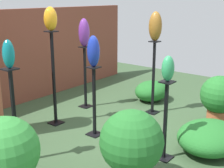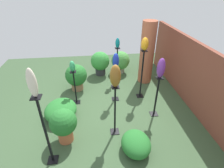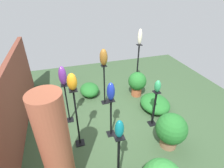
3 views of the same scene
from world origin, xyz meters
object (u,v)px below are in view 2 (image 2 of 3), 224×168
(pedestal_violet, at_px, (156,99))
(pedestal_bronze, at_px, (115,113))
(potted_plant_walkway_edge, at_px, (76,76))
(brick_pillar, at_px, (147,53))
(art_vase_ivory, at_px, (32,83))
(potted_plant_near_pillar, at_px, (121,61))
(art_vase_jade, at_px, (72,66))
(art_vase_bronze, at_px, (115,76))
(potted_plant_mid_right, at_px, (64,124))
(potted_plant_front_left, at_px, (100,62))
(pedestal_amber, at_px, (142,77))
(art_vase_violet, at_px, (161,68))
(art_vase_teal, at_px, (118,43))
(pedestal_ivory, at_px, (46,135))
(pedestal_jade, at_px, (75,89))
(pedestal_teal, at_px, (117,66))
(art_vase_cobalt, at_px, (116,61))
(art_vase_amber, at_px, (145,44))
(pedestal_cobalt, at_px, (115,86))

(pedestal_violet, bearing_deg, pedestal_bronze, -65.83)
(potted_plant_walkway_edge, bearing_deg, brick_pillar, 97.24)
(art_vase_ivory, distance_m, potted_plant_near_pillar, 4.37)
(art_vase_jade, xyz_separation_m, potted_plant_walkway_edge, (-0.74, -0.01, -0.68))
(art_vase_bronze, distance_m, potted_plant_mid_right, 1.52)
(art_vase_bronze, bearing_deg, potted_plant_front_left, -177.18)
(brick_pillar, height_order, art_vase_bronze, brick_pillar)
(potted_plant_walkway_edge, xyz_separation_m, potted_plant_near_pillar, (-1.05, 1.59, -0.01))
(pedestal_amber, distance_m, art_vase_ivory, 3.23)
(pedestal_bronze, distance_m, art_vase_violet, 1.46)
(brick_pillar, bearing_deg, art_vase_teal, -100.16)
(pedestal_ivory, bearing_deg, pedestal_jade, 168.84)
(potted_plant_near_pillar, bearing_deg, pedestal_jade, -41.49)
(potted_plant_walkway_edge, bearing_deg, potted_plant_front_left, 139.87)
(pedestal_amber, bearing_deg, potted_plant_front_left, -145.37)
(pedestal_jade, height_order, art_vase_bronze, art_vase_bronze)
(pedestal_jade, distance_m, art_vase_teal, 2.03)
(pedestal_teal, height_order, potted_plant_mid_right, pedestal_teal)
(pedestal_teal, relative_size, art_vase_jade, 3.87)
(pedestal_bronze, height_order, art_vase_cobalt, art_vase_cobalt)
(pedestal_jade, distance_m, art_vase_bronze, 1.91)
(pedestal_amber, bearing_deg, art_vase_amber, 0.00)
(pedestal_cobalt, height_order, art_vase_ivory, art_vase_ivory)
(art_vase_jade, relative_size, potted_plant_near_pillar, 0.37)
(pedestal_violet, height_order, art_vase_teal, art_vase_teal)
(potted_plant_near_pillar, bearing_deg, pedestal_amber, 11.38)
(potted_plant_walkway_edge, distance_m, potted_plant_near_pillar, 1.91)
(pedestal_cobalt, bearing_deg, art_vase_amber, 95.20)
(pedestal_cobalt, relative_size, pedestal_ivory, 0.67)
(art_vase_bronze, height_order, potted_plant_walkway_edge, art_vase_bronze)
(potted_plant_mid_right, bearing_deg, art_vase_amber, 125.47)
(art_vase_jade, xyz_separation_m, art_vase_violet, (0.78, 2.08, 0.20))
(art_vase_cobalt, distance_m, potted_plant_front_left, 1.87)
(art_vase_amber, bearing_deg, pedestal_amber, 180.00)
(pedestal_ivory, height_order, art_vase_bronze, art_vase_bronze)
(art_vase_ivory, xyz_separation_m, potted_plant_front_left, (-3.60, 1.18, -1.30))
(pedestal_ivory, bearing_deg, potted_plant_near_pillar, 152.01)
(pedestal_jade, xyz_separation_m, art_vase_ivory, (1.89, -0.37, 1.34))
(art_vase_ivory, relative_size, potted_plant_mid_right, 0.61)
(pedestal_cobalt, distance_m, pedestal_teal, 1.20)
(brick_pillar, xyz_separation_m, potted_plant_walkway_edge, (0.30, -2.34, -0.55))
(art_vase_jade, relative_size, art_vase_ivory, 0.62)
(art_vase_violet, bearing_deg, art_vase_bronze, -65.83)
(art_vase_jade, xyz_separation_m, art_vase_ivory, (1.89, -0.37, 0.63))
(art_vase_ivory, bearing_deg, pedestal_cobalt, 141.55)
(art_vase_violet, height_order, art_vase_teal, art_vase_violet)
(pedestal_ivory, xyz_separation_m, art_vase_teal, (-3.09, 1.74, 0.64))
(pedestal_cobalt, height_order, pedestal_jade, pedestal_cobalt)
(potted_plant_walkway_edge, bearing_deg, art_vase_violet, 54.06)
(pedestal_jade, bearing_deg, potted_plant_walkway_edge, -179.14)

